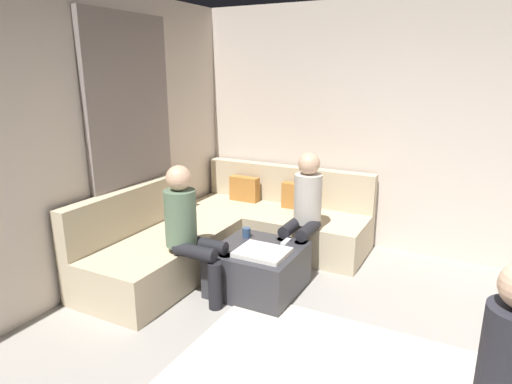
{
  "coord_description": "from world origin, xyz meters",
  "views": [
    {
      "loc": [
        0.24,
        -1.99,
        1.99
      ],
      "look_at": [
        -1.63,
        1.63,
        0.85
      ],
      "focal_mm": 30.97,
      "sensor_mm": 36.0,
      "label": 1
    }
  ],
  "objects": [
    {
      "name": "person_on_couch_back",
      "position": [
        -1.25,
        1.93,
        0.66
      ],
      "size": [
        0.3,
        0.6,
        1.2
      ],
      "rotation": [
        0.0,
        0.0,
        3.14
      ],
      "color": "black",
      "rests_on": "ground_plane"
    },
    {
      "name": "folded_blanket",
      "position": [
        -1.35,
        1.21,
        0.44
      ],
      "size": [
        0.44,
        0.36,
        0.04
      ],
      "primitive_type": "cube",
      "color": "white",
      "rests_on": "ottoman"
    },
    {
      "name": "curtain_panel",
      "position": [
        -2.84,
        1.3,
        1.25
      ],
      "size": [
        0.06,
        1.1,
        2.5
      ],
      "primitive_type": "cube",
      "color": "gray",
      "rests_on": "ground_plane"
    },
    {
      "name": "game_remote",
      "position": [
        -1.27,
        1.55,
        0.43
      ],
      "size": [
        0.05,
        0.15,
        0.02
      ],
      "primitive_type": "cube",
      "color": "white",
      "rests_on": "ottoman"
    },
    {
      "name": "ottoman",
      "position": [
        -1.45,
        1.33,
        0.21
      ],
      "size": [
        0.76,
        0.76,
        0.42
      ],
      "primitive_type": "cube",
      "color": "#333338",
      "rests_on": "ground_plane"
    },
    {
      "name": "coffee_mug",
      "position": [
        -1.67,
        1.51,
        0.47
      ],
      "size": [
        0.08,
        0.08,
        0.1
      ],
      "primitive_type": "cylinder",
      "color": "#334C72",
      "rests_on": "ottoman"
    },
    {
      "name": "person_on_couch_side",
      "position": [
        -1.93,
        0.96,
        0.66
      ],
      "size": [
        0.6,
        0.3,
        1.2
      ],
      "rotation": [
        0.0,
        0.0,
        -1.57
      ],
      "color": "black",
      "rests_on": "ground_plane"
    },
    {
      "name": "sectional_couch",
      "position": [
        -2.08,
        1.88,
        0.28
      ],
      "size": [
        2.1,
        2.55,
        0.87
      ],
      "color": "#C6B593",
      "rests_on": "ground_plane"
    },
    {
      "name": "wall_back",
      "position": [
        0.0,
        2.94,
        1.35
      ],
      "size": [
        6.0,
        0.12,
        2.7
      ],
      "primitive_type": "cube",
      "color": "beige",
      "rests_on": "ground_plane"
    }
  ]
}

